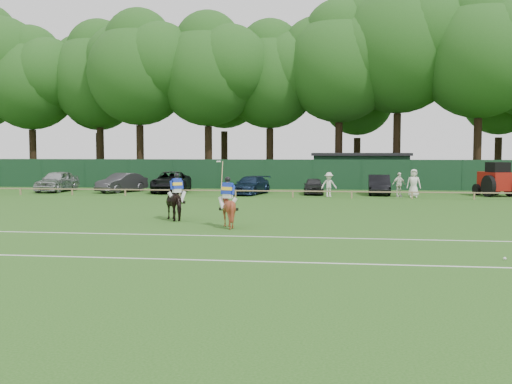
% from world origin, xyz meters
% --- Properties ---
extents(ground, '(160.00, 160.00, 0.00)m').
position_xyz_m(ground, '(0.00, 0.00, 0.00)').
color(ground, '#1E4C14').
rests_on(ground, ground).
extents(horse_dark, '(1.81, 2.06, 1.61)m').
position_xyz_m(horse_dark, '(-3.33, 3.91, 0.81)').
color(horse_dark, black).
rests_on(horse_dark, ground).
extents(horse_chestnut, '(1.64, 1.73, 1.54)m').
position_xyz_m(horse_chestnut, '(-0.51, 1.64, 0.77)').
color(horse_chestnut, maroon).
rests_on(horse_chestnut, ground).
extents(sedan_silver, '(1.98, 4.87, 1.66)m').
position_xyz_m(sedan_silver, '(-17.91, 21.58, 0.83)').
color(sedan_silver, '#A7AAAC').
rests_on(sedan_silver, ground).
extents(sedan_grey, '(3.10, 4.77, 1.48)m').
position_xyz_m(sedan_grey, '(-12.61, 21.64, 0.74)').
color(sedan_grey, '#323134').
rests_on(sedan_grey, ground).
extents(suv_black, '(3.48, 6.09, 1.60)m').
position_xyz_m(suv_black, '(-8.76, 22.04, 0.80)').
color(suv_black, black).
rests_on(suv_black, ground).
extents(sedan_navy, '(2.82, 4.88, 1.33)m').
position_xyz_m(sedan_navy, '(-2.35, 20.76, 0.67)').
color(sedan_navy, '#13223B').
rests_on(sedan_navy, ground).
extents(hatch_grey, '(1.59, 3.66, 1.23)m').
position_xyz_m(hatch_grey, '(2.29, 21.42, 0.62)').
color(hatch_grey, '#28292B').
rests_on(hatch_grey, ground).
extents(estate_black, '(1.68, 4.45, 1.45)m').
position_xyz_m(estate_black, '(7.07, 21.78, 0.73)').
color(estate_black, black).
rests_on(estate_black, ground).
extents(spectator_left, '(1.23, 0.91, 1.71)m').
position_xyz_m(spectator_left, '(3.44, 19.16, 0.85)').
color(spectator_left, silver).
rests_on(spectator_left, ground).
extents(spectator_mid, '(1.09, 0.80, 1.71)m').
position_xyz_m(spectator_mid, '(8.30, 19.85, 0.86)').
color(spectator_mid, white).
rests_on(spectator_mid, ground).
extents(spectator_right, '(0.97, 0.65, 1.96)m').
position_xyz_m(spectator_right, '(9.26, 19.40, 0.98)').
color(spectator_right, white).
rests_on(spectator_right, ground).
extents(rider_dark, '(0.84, 0.66, 1.41)m').
position_xyz_m(rider_dark, '(-3.32, 3.90, 1.53)').
color(rider_dark, silver).
rests_on(rider_dark, ground).
extents(rider_chestnut, '(0.92, 0.74, 2.05)m').
position_xyz_m(rider_chestnut, '(-0.52, 1.63, 1.49)').
color(rider_chestnut, silver).
rests_on(rider_chestnut, ground).
extents(polo_ball, '(0.09, 0.09, 0.09)m').
position_xyz_m(polo_ball, '(8.95, -4.76, 0.04)').
color(polo_ball, silver).
rests_on(polo_ball, ground).
extents(pitch_lines, '(60.00, 5.10, 0.01)m').
position_xyz_m(pitch_lines, '(0.00, -3.50, 0.01)').
color(pitch_lines, silver).
rests_on(pitch_lines, ground).
extents(pitch_rail, '(62.10, 0.10, 0.50)m').
position_xyz_m(pitch_rail, '(0.00, 18.00, 0.45)').
color(pitch_rail, '#997F5B').
rests_on(pitch_rail, ground).
extents(perimeter_fence, '(92.08, 0.08, 2.50)m').
position_xyz_m(perimeter_fence, '(0.00, 27.00, 1.25)').
color(perimeter_fence, '#14351E').
rests_on(perimeter_fence, ground).
extents(utility_shed, '(8.40, 4.40, 3.04)m').
position_xyz_m(utility_shed, '(6.00, 30.00, 1.54)').
color(utility_shed, '#14331E').
rests_on(utility_shed, ground).
extents(tree_row, '(96.00, 12.00, 21.00)m').
position_xyz_m(tree_row, '(2.00, 35.00, 0.00)').
color(tree_row, '#26561C').
rests_on(tree_row, ground).
extents(tractor, '(2.68, 3.31, 2.42)m').
position_xyz_m(tractor, '(15.15, 21.35, 1.14)').
color(tractor, maroon).
rests_on(tractor, ground).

